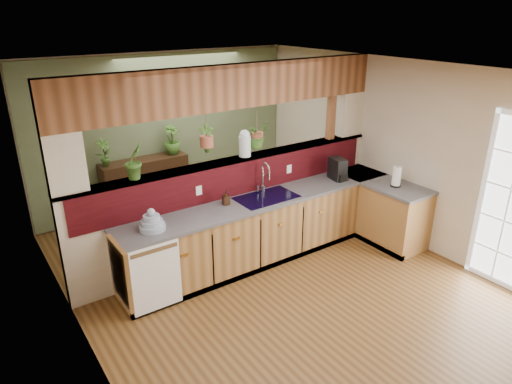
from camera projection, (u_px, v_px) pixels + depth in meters
ground at (296, 296)px, 5.51m from camera, size 4.60×7.00×0.01m
ceiling at (305, 76)px, 4.53m from camera, size 4.60×7.00×0.01m
wall_back at (167, 131)px, 7.69m from camera, size 4.60×0.02×2.60m
wall_left at (88, 257)px, 3.81m from camera, size 0.02×7.00×2.60m
wall_right at (430, 160)px, 6.23m from camera, size 0.02×7.00×2.60m
pass_through_partition at (237, 172)px, 6.10m from camera, size 4.60×0.21×2.60m
pass_through_ledge at (235, 160)px, 6.02m from camera, size 4.60×0.21×0.04m
header_beam at (233, 87)px, 5.66m from camera, size 4.60×0.15×0.55m
sage_backwall at (167, 131)px, 7.67m from camera, size 4.55×0.02×2.55m
countertop at (304, 220)px, 6.44m from camera, size 4.14×1.52×0.90m
dishwasher at (156, 277)px, 5.06m from camera, size 0.58×0.03×0.82m
navy_sink at (266, 203)px, 6.08m from camera, size 0.82×0.50×0.18m
framed_print at (121, 273)px, 3.12m from camera, size 0.04×0.35×0.45m
faucet at (264, 176)px, 6.12m from camera, size 0.19×0.19×0.43m
dish_stack at (152, 223)px, 5.14m from camera, size 0.30×0.30×0.26m
soap_dispenser at (226, 198)px, 5.79m from camera, size 0.09×0.09×0.18m
coffee_maker at (338, 170)px, 6.63m from camera, size 0.17×0.29×0.32m
paper_towel at (397, 177)px, 6.37m from camera, size 0.14×0.14×0.31m
glass_jar at (245, 143)px, 6.03m from camera, size 0.16×0.16×0.36m
ledge_plant_left at (135, 161)px, 5.22m from camera, size 0.30×0.27×0.44m
hanging_plant_a at (206, 129)px, 5.63m from camera, size 0.22×0.18×0.48m
hanging_plant_b at (257, 123)px, 6.04m from camera, size 0.38×0.34×0.50m
shelving_console at (146, 186)px, 7.51m from camera, size 1.42×0.40×0.94m
shelf_plant_a at (104, 152)px, 6.93m from camera, size 0.27×0.21×0.44m
shelf_plant_b at (172, 140)px, 7.51m from camera, size 0.32×0.32×0.49m
floor_plant at (256, 186)px, 7.92m from camera, size 0.72×0.64×0.73m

